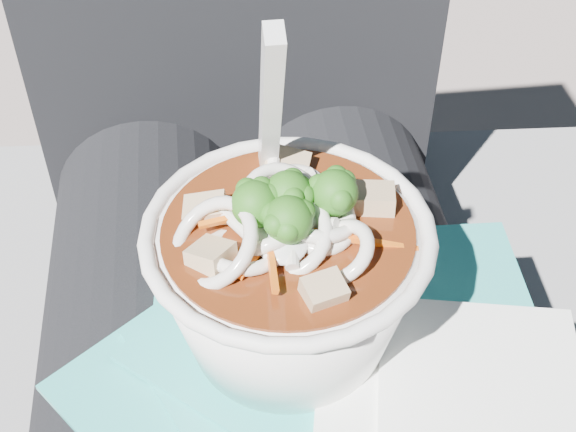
{
  "coord_description": "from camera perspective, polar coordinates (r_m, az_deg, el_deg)",
  "views": [
    {
      "loc": [
        -0.03,
        -0.32,
        1.02
      ],
      "look_at": [
        0.01,
        -0.02,
        0.72
      ],
      "focal_mm": 50.0,
      "sensor_mm": 36.0,
      "label": 1
    }
  ],
  "objects": [
    {
      "name": "plastic_bag",
      "position": [
        0.5,
        1.32,
        -8.96
      ],
      "size": [
        0.32,
        0.26,
        0.01
      ],
      "color": "teal",
      "rests_on": "lap"
    },
    {
      "name": "udon_bowl",
      "position": [
        0.46,
        -0.02,
        -3.82
      ],
      "size": [
        0.19,
        0.19,
        0.21
      ],
      "color": "white",
      "rests_on": "plastic_bag"
    },
    {
      "name": "napkins",
      "position": [
        0.48,
        11.33,
        -12.63
      ],
      "size": [
        0.18,
        0.16,
        0.01
      ],
      "color": "white",
      "rests_on": "plastic_bag"
    },
    {
      "name": "lap",
      "position": [
        0.59,
        -1.22,
        -12.67
      ],
      "size": [
        0.33,
        0.48,
        0.16
      ],
      "color": "black",
      "rests_on": "stone_ledge"
    },
    {
      "name": "person_body",
      "position": [
        0.62,
        -2.18,
        -4.35
      ],
      "size": [
        0.34,
        0.94,
        1.0
      ],
      "color": "black",
      "rests_on": "ground"
    }
  ]
}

